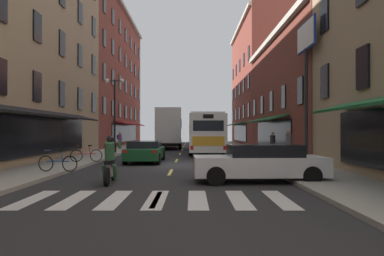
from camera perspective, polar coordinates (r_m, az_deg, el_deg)
ground_plane at (r=20.04m, az=-2.75°, el=-5.81°), size 34.80×80.00×0.10m
lane_centre_dashes at (r=19.79m, az=-2.78°, el=-5.72°), size 0.14×73.90×0.01m
crosswalk_near at (r=10.14m, az=-5.49°, el=-10.79°), size 7.10×2.80×0.01m
sidewalk_left at (r=21.15m, az=-19.00°, el=-5.18°), size 3.00×80.00×0.14m
sidewalk_right at (r=20.61m, az=13.94°, el=-5.31°), size 3.00×80.00×0.14m
storefront_row_right at (r=24.06m, az=26.29°, el=11.93°), size 9.44×79.90×16.05m
billboard_sign at (r=21.13m, az=17.07°, el=10.66°), size 0.40×2.91×7.52m
transit_bus at (r=31.03m, az=2.00°, el=-0.75°), size 2.66×12.44×3.15m
box_truck at (r=37.90m, az=-3.51°, el=-0.10°), size 2.67×8.43×3.98m
sedan_near at (r=46.31m, az=-3.26°, el=-1.78°), size 2.02×4.54×1.44m
sedan_mid at (r=13.60m, az=10.35°, el=-5.21°), size 4.69×2.11×1.34m
sedan_far at (r=21.83m, az=-7.16°, el=-3.51°), size 2.01×4.75×1.25m
motorcycle_rider at (r=13.31m, az=-12.43°, el=-5.25°), size 0.62×2.07×1.66m
bicycle_near at (r=16.41m, az=-19.86°, el=-5.04°), size 1.71×0.48×0.91m
bicycle_mid at (r=21.16m, az=-15.88°, el=-4.01°), size 1.68×0.54×0.91m
pedestrian_near at (r=36.28m, az=-11.01°, el=-1.76°), size 0.51×0.49×1.59m
pedestrian_mid at (r=25.89m, az=12.24°, el=-2.32°), size 0.36×0.36×1.62m
pedestrian_far at (r=22.07m, az=14.59°, el=-2.40°), size 0.36×0.36×1.79m
street_lamp_twin at (r=28.04m, az=-11.78°, el=2.38°), size 1.42×0.32×5.54m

